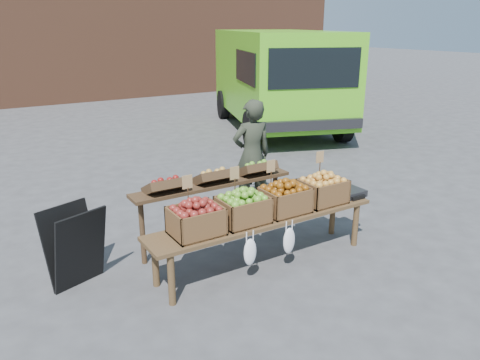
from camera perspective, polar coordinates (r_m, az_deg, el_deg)
ground at (r=5.04m, az=4.42°, el=-12.13°), size 80.00×80.00×0.00m
delivery_van at (r=11.96m, az=4.55°, el=11.92°), size 4.12×5.89×2.41m
vendor at (r=6.63m, az=1.45°, el=3.04°), size 0.63×0.47×1.59m
chalkboard_sign at (r=5.06m, az=-19.46°, el=-7.66°), size 0.63×0.47×0.84m
back_table at (r=5.57m, az=-3.22°, el=-3.01°), size 2.10×0.44×1.04m
display_bench at (r=5.22m, az=2.93°, el=-7.38°), size 2.70×0.56×0.57m
crate_golden_apples at (r=4.66m, az=-5.39°, el=-5.00°), size 0.50×0.40×0.28m
crate_russet_pears at (r=4.91m, az=0.36°, el=-3.66°), size 0.50×0.40×0.28m
crate_red_apples at (r=5.20m, az=5.50°, el=-2.44°), size 0.50×0.40×0.28m
crate_green_apples at (r=5.53m, az=10.04°, el=-1.34°), size 0.50×0.40×0.28m
weighing_scale at (r=5.85m, az=13.11°, el=-1.49°), size 0.34×0.30×0.08m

